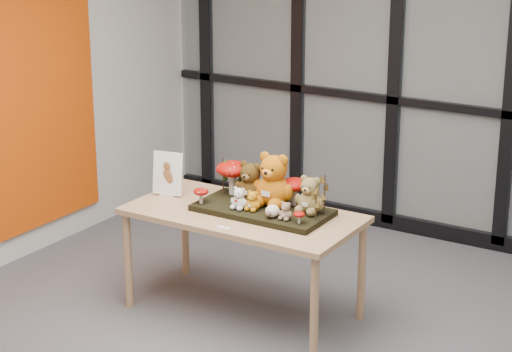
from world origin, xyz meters
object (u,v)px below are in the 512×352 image
Objects in this scene: display_table at (243,222)px; mushroom_front_right at (299,217)px; bear_white_bow at (239,197)px; mushroom_back_left at (233,176)px; mushroom_back_right at (294,190)px; bear_small_yellow at (253,199)px; plush_cream_hedgehog at (272,210)px; mushroom_front_left at (201,195)px; sign_holder at (168,176)px; bear_brown_medium at (251,180)px; diorama_tray at (263,210)px; bear_tan_back at (310,192)px; bear_pooh_yellow at (274,177)px; bear_beige_small at (286,210)px.

mushroom_front_right reaches higher than display_table.
mushroom_front_right is (0.44, -0.03, -0.04)m from bear_white_bow.
display_table is at bearing -42.89° from mushroom_back_left.
bear_small_yellow is at bearing -126.76° from mushroom_back_right.
mushroom_back_left is (-0.44, 0.24, 0.08)m from plush_cream_hedgehog.
plush_cream_hedgehog is at bearing 1.61° from mushroom_front_left.
bear_white_bow is 0.52× the size of sign_holder.
display_table is 0.27m from bear_brown_medium.
bear_brown_medium is (-0.13, 0.06, 0.16)m from diorama_tray.
mushroom_front_left is (-0.26, -0.08, 0.16)m from display_table.
bear_tan_back is at bearing 14.34° from diorama_tray.
bear_white_bow is (-0.00, -0.04, 0.18)m from display_table.
bear_pooh_yellow is 3.04× the size of bear_beige_small.
mushroom_front_right is (0.70, 0.01, -0.01)m from mushroom_front_left.
bear_brown_medium is at bearing -178.40° from bear_tan_back.
mushroom_back_left reaches higher than mushroom_back_right.
bear_brown_medium is 3.57× the size of mushroom_front_right.
mushroom_front_right is 0.27× the size of sign_holder.
sign_holder is (-0.59, 0.06, 0.02)m from bear_white_bow.
mushroom_back_left reaches higher than mushroom_front_right.
mushroom_front_right is at bearing -55.06° from mushroom_back_right.
display_table is at bearing 165.53° from bear_small_yellow.
display_table is 5.13× the size of bear_brown_medium.
bear_beige_small reaches higher than mushroom_front_right.
diorama_tray is 0.40m from mushroom_front_left.
bear_tan_back is at bearing -24.22° from mushroom_back_right.
plush_cream_hedgehog is at bearing -40.19° from diorama_tray.
display_table is 18.35× the size of mushroom_front_right.
diorama_tray is at bearing -22.32° from mushroom_back_left.
display_table is at bearing 170.49° from bear_beige_small.
bear_small_yellow is 1.75× the size of mushroom_front_right.
bear_small_yellow is 0.35m from mushroom_back_left.
bear_white_bow is 0.27m from mushroom_front_left.
display_table is 0.48m from bear_tan_back.
bear_tan_back is 0.87× the size of sign_holder.
bear_brown_medium reaches higher than bear_tan_back.
bear_beige_small is 0.27m from mushroom_back_right.
mushroom_back_right reaches higher than mushroom_front_right.
sign_holder is at bearing 164.37° from mushroom_front_left.
bear_white_bow is at bearing -156.97° from bear_tan_back.
display_table is at bearing 89.48° from bear_white_bow.
bear_pooh_yellow is 0.29m from bear_beige_small.
mushroom_back_right is (-0.15, 0.07, -0.03)m from bear_tan_back.
bear_pooh_yellow is 0.75m from sign_holder.
mushroom_front_right is (0.29, -0.20, -0.15)m from bear_pooh_yellow.
mushroom_front_left is (-0.07, -0.26, -0.07)m from mushroom_back_left.
bear_pooh_yellow is 3.44× the size of mushroom_front_left.
mushroom_front_left is 0.35m from sign_holder.
bear_tan_back is 0.44m from bear_white_bow.
bear_tan_back is 0.26m from plush_cream_hedgehog.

